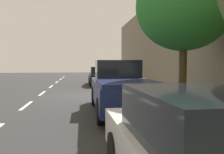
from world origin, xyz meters
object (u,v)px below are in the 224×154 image
object	(u,v)px
parked_pickup_dark_blue_second	(121,88)
street_tree_mid_block	(184,7)
parked_sedan_black_mid	(100,76)
fire_hydrant	(196,111)
cyclist_with_backpack	(125,77)
bicycle_at_curb	(120,89)

from	to	relation	value
parked_pickup_dark_blue_second	street_tree_mid_block	distance (m)	3.77
parked_sedan_black_mid	fire_hydrant	world-z (taller)	parked_sedan_black_mid
cyclist_with_backpack	fire_hydrant	distance (m)	6.78
bicycle_at_curb	street_tree_mid_block	distance (m)	6.03
street_tree_mid_block	bicycle_at_curb	bearing A→B (deg)	109.33
cyclist_with_backpack	street_tree_mid_block	distance (m)	5.21
bicycle_at_curb	cyclist_with_backpack	xyz separation A→B (m)	(0.22, -0.45, 0.72)
parked_pickup_dark_blue_second	bicycle_at_curb	xyz separation A→B (m)	(0.64, 4.24, -0.53)
street_tree_mid_block	parked_pickup_dark_blue_second	bearing A→B (deg)	170.35
parked_pickup_dark_blue_second	parked_sedan_black_mid	distance (m)	11.04
cyclist_with_backpack	street_tree_mid_block	size ratio (longest dim) A/B	0.33
parked_pickup_dark_blue_second	fire_hydrant	world-z (taller)	parked_pickup_dark_blue_second
parked_pickup_dark_blue_second	cyclist_with_backpack	xyz separation A→B (m)	(0.87, 3.78, 0.19)
parked_sedan_black_mid	street_tree_mid_block	xyz separation A→B (m)	(2.21, -11.43, 3.13)
bicycle_at_curb	fire_hydrant	xyz separation A→B (m)	(0.89, -7.18, 0.20)
parked_pickup_dark_blue_second	bicycle_at_curb	world-z (taller)	parked_pickup_dark_blue_second
cyclist_with_backpack	bicycle_at_curb	bearing A→B (deg)	116.29
bicycle_at_curb	parked_sedan_black_mid	bearing A→B (deg)	94.95
cyclist_with_backpack	parked_sedan_black_mid	bearing A→B (deg)	96.39
cyclist_with_backpack	street_tree_mid_block	bearing A→B (deg)	-71.47
bicycle_at_curb	street_tree_mid_block	world-z (taller)	street_tree_mid_block
parked_sedan_black_mid	bicycle_at_curb	size ratio (longest dim) A/B	2.56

